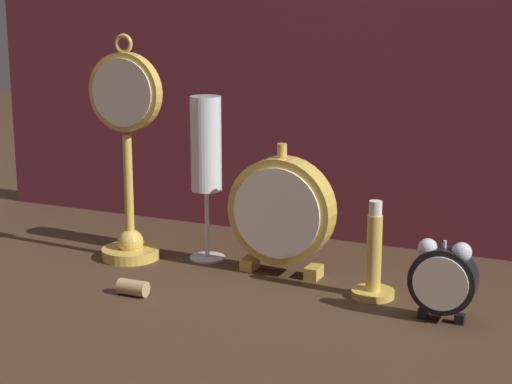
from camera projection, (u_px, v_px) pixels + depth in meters
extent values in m
plane|color=#422D1E|center=(232.00, 297.00, 1.17)|extent=(4.00, 4.00, 0.00)
cube|color=brown|center=(318.00, 36.00, 1.38)|extent=(1.26, 0.01, 0.67)
cylinder|color=gold|center=(131.00, 253.00, 1.33)|extent=(0.09, 0.09, 0.02)
sphere|color=gold|center=(130.00, 242.00, 1.33)|extent=(0.04, 0.04, 0.04)
cylinder|color=gold|center=(129.00, 192.00, 1.31)|extent=(0.01, 0.01, 0.18)
cylinder|color=gold|center=(125.00, 92.00, 1.28)|extent=(0.12, 0.02, 0.12)
cylinder|color=beige|center=(122.00, 93.00, 1.27)|extent=(0.10, 0.00, 0.10)
torus|color=gold|center=(124.00, 44.00, 1.26)|extent=(0.03, 0.01, 0.03)
cube|color=black|center=(423.00, 313.00, 1.09)|extent=(0.01, 0.01, 0.01)
cube|color=black|center=(460.00, 319.00, 1.07)|extent=(0.01, 0.01, 0.01)
cylinder|color=black|center=(443.00, 280.00, 1.07)|extent=(0.08, 0.03, 0.08)
cylinder|color=silver|center=(440.00, 284.00, 1.05)|extent=(0.07, 0.00, 0.07)
sphere|color=silver|center=(428.00, 248.00, 1.07)|extent=(0.03, 0.03, 0.03)
sphere|color=silver|center=(462.00, 252.00, 1.05)|extent=(0.03, 0.03, 0.03)
cylinder|color=silver|center=(445.00, 246.00, 1.06)|extent=(0.00, 0.00, 0.02)
cube|color=gold|center=(250.00, 263.00, 1.28)|extent=(0.02, 0.03, 0.02)
cube|color=gold|center=(314.00, 272.00, 1.24)|extent=(0.02, 0.03, 0.02)
cylinder|color=gold|center=(282.00, 210.00, 1.24)|extent=(0.16, 0.04, 0.16)
cylinder|color=silver|center=(276.00, 214.00, 1.22)|extent=(0.13, 0.00, 0.13)
cylinder|color=gold|center=(282.00, 150.00, 1.22)|extent=(0.01, 0.01, 0.02)
cylinder|color=silver|center=(207.00, 257.00, 1.33)|extent=(0.06, 0.06, 0.01)
cylinder|color=silver|center=(207.00, 223.00, 1.32)|extent=(0.01, 0.01, 0.10)
cylinder|color=white|center=(206.00, 144.00, 1.29)|extent=(0.05, 0.05, 0.14)
cylinder|color=#DBC675|center=(206.00, 160.00, 1.30)|extent=(0.04, 0.04, 0.09)
cylinder|color=gold|center=(373.00, 293.00, 1.16)|extent=(0.06, 0.06, 0.01)
cylinder|color=gold|center=(374.00, 253.00, 1.15)|extent=(0.02, 0.02, 0.10)
cylinder|color=silver|center=(376.00, 208.00, 1.14)|extent=(0.02, 0.02, 0.02)
cylinder|color=tan|center=(133.00, 288.00, 1.17)|extent=(0.04, 0.02, 0.02)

